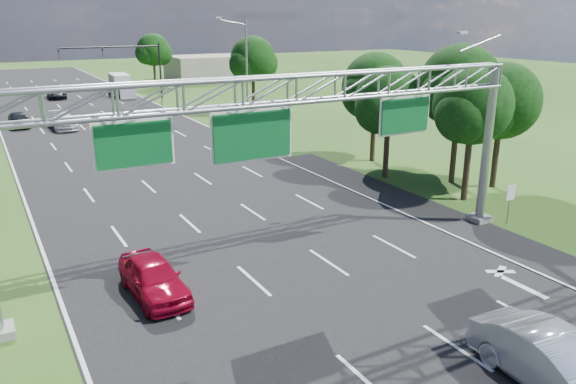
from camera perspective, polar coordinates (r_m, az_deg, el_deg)
ground at (r=39.86m, az=-12.88°, el=2.16°), size 220.00×220.00×0.00m
road at (r=39.86m, az=-12.88°, el=2.16°), size 18.00×180.00×0.02m
road_flare at (r=31.31m, az=14.53°, el=-2.16°), size 3.00×30.00×0.02m
sign_gantry at (r=22.21m, az=0.58°, el=8.87°), size 23.50×1.00×9.56m
regulatory_sign at (r=30.50m, az=21.64°, el=-0.39°), size 0.60×0.08×2.10m
traffic_signal at (r=74.45m, az=-15.58°, el=12.94°), size 12.21×0.24×7.00m
streetlight_r_mid at (r=52.10m, az=-4.41°, el=12.29°), size 2.97×0.22×10.16m
tree_cluster_right at (r=36.85m, az=14.85°, el=9.24°), size 9.91×14.60×8.68m
tree_verge_rd at (r=61.38m, az=-3.54°, el=13.13°), size 5.76×4.80×8.28m
tree_verge_re at (r=88.73m, az=-13.50°, el=13.73°), size 5.76×4.80×7.84m
building_right at (r=95.89m, az=-8.23°, el=12.35°), size 12.00×9.00×4.00m
red_coupe at (r=22.05m, az=-13.50°, el=-8.45°), size 1.97×4.50×1.51m
silver_sedan at (r=18.18m, az=25.42°, el=-15.42°), size 2.11×5.24×1.69m
car_queue_a at (r=57.56m, az=-21.89°, el=6.73°), size 2.18×5.23×1.51m
car_queue_b at (r=79.57m, az=-22.46°, el=9.25°), size 2.50×4.90×1.32m
car_queue_c at (r=60.02m, az=-25.70°, el=6.64°), size 1.83×4.31×1.45m
box_truck at (r=79.63m, az=-16.59°, el=10.33°), size 2.51×7.49×2.79m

